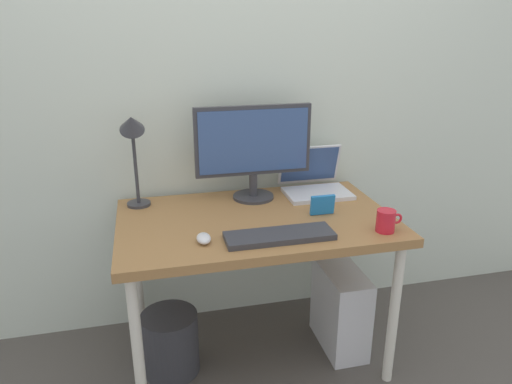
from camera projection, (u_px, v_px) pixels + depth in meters
ground_plane at (256, 353)px, 2.36m from camera, size 6.00×6.00×0.00m
back_wall at (235, 77)px, 2.31m from camera, size 4.40×0.04×2.60m
desk at (256, 231)px, 2.13m from camera, size 1.21×0.75×0.73m
monitor at (253, 146)px, 2.25m from camera, size 0.56×0.20×0.46m
laptop at (314, 181)px, 2.40m from camera, size 0.32×0.28×0.22m
desk_lamp at (133, 138)px, 2.10m from camera, size 0.11×0.16×0.46m
keyboard at (279, 236)px, 1.90m from camera, size 0.44×0.14×0.02m
mouse at (204, 238)px, 1.86m from camera, size 0.06×0.09×0.03m
coffee_mug at (386, 221)px, 1.95m from camera, size 0.11×0.08×0.09m
photo_frame at (322, 205)px, 2.12m from camera, size 0.11×0.03×0.09m
computer_tower at (340, 309)px, 2.35m from camera, size 0.18×0.36×0.42m
wastebasket at (171, 343)px, 2.20m from camera, size 0.26×0.26×0.30m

